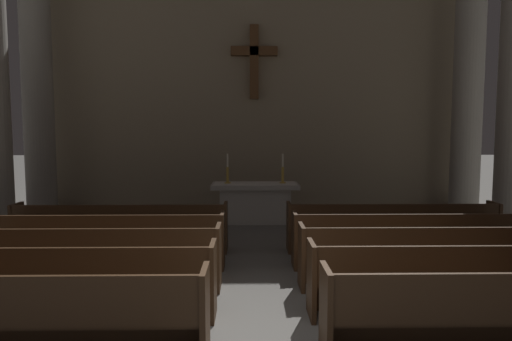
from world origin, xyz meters
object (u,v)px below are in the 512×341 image
column_left_fourth (38,86)px  altar (255,202)px  pew_left_row_4 (104,241)px  pew_right_row_5 (392,227)px  pew_right_row_2 (471,279)px  pew_right_row_4 (411,239)px  column_right_fourth (468,87)px  candlestick_left (228,174)px  pew_left_row_1 (4,316)px  candlestick_right (283,174)px  pew_left_row_2 (50,282)px  pew_left_row_5 (121,228)px  pew_left_row_3 (81,258)px  pew_right_row_3 (437,256)px

column_left_fourth → altar: size_ratio=3.30×
pew_left_row_4 → pew_right_row_5: same height
pew_right_row_2 → pew_right_row_4: (0.00, 2.05, 0.00)m
column_right_fourth → candlestick_left: column_right_fourth is taller
pew_left_row_1 → column_left_fourth: (-3.27, 7.91, 3.06)m
pew_right_row_5 → candlestick_right: (-1.91, 2.78, 0.78)m
column_left_fourth → altar: (5.87, -1.04, -3.01)m
pew_right_row_5 → column_right_fourth: (3.27, 3.82, 3.06)m
column_left_fourth → column_right_fourth: 11.75m
pew_right_row_2 → candlestick_left: bearing=119.5°
pew_left_row_1 → pew_right_row_4: (5.22, 3.07, 0.00)m
pew_left_row_2 → pew_right_row_2: (5.22, 0.00, 0.00)m
column_left_fourth → column_right_fourth: same height
pew_left_row_2 → pew_left_row_4: 2.05m
pew_left_row_5 → column_left_fourth: column_left_fourth is taller
candlestick_left → pew_left_row_3: bearing=-111.6°
pew_left_row_4 → pew_right_row_2: 5.60m
pew_left_row_1 → column_left_fourth: bearing=112.4°
altar → pew_left_row_3: bearing=-118.4°
pew_left_row_3 → pew_left_row_4: (0.00, 1.02, 0.00)m
pew_right_row_3 → pew_right_row_4: (0.00, 1.02, 0.00)m
pew_left_row_3 → candlestick_left: candlestick_left is taller
pew_left_row_5 → pew_right_row_5: same height
pew_left_row_2 → altar: 6.40m
pew_left_row_1 → pew_right_row_4: size_ratio=1.00×
column_left_fourth → column_right_fourth: size_ratio=1.00×
pew_left_row_5 → pew_right_row_4: size_ratio=1.00×
pew_left_row_3 → pew_right_row_4: same height
pew_left_row_4 → pew_left_row_1: bearing=-90.0°
pew_left_row_3 → pew_left_row_2: bearing=-90.0°
column_left_fourth → candlestick_right: 7.04m
pew_left_row_1 → column_left_fourth: size_ratio=0.56×
pew_right_row_4 → pew_right_row_5: 1.02m
pew_right_row_2 → pew_right_row_3: 1.02m
pew_right_row_4 → altar: altar is taller
pew_left_row_4 → pew_right_row_4: bearing=0.0°
pew_right_row_4 → candlestick_left: size_ratio=5.41×
column_left_fourth → pew_left_row_3: bearing=-60.9°
pew_left_row_3 → pew_left_row_5: same height
pew_right_row_2 → altar: altar is taller
candlestick_right → pew_right_row_5: bearing=-55.5°
candlestick_right → pew_left_row_1: bearing=-115.7°
pew_left_row_5 → pew_right_row_4: (5.22, -1.02, 0.00)m
pew_left_row_2 → pew_right_row_2: bearing=0.0°
pew_left_row_3 → pew_right_row_5: size_ratio=1.00×
column_right_fourth → pew_right_row_4: bearing=-124.0°
pew_right_row_3 → pew_right_row_5: same height
pew_left_row_2 → pew_left_row_4: bearing=90.0°
pew_left_row_3 → candlestick_left: 5.24m
pew_right_row_3 → column_left_fourth: bearing=145.4°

